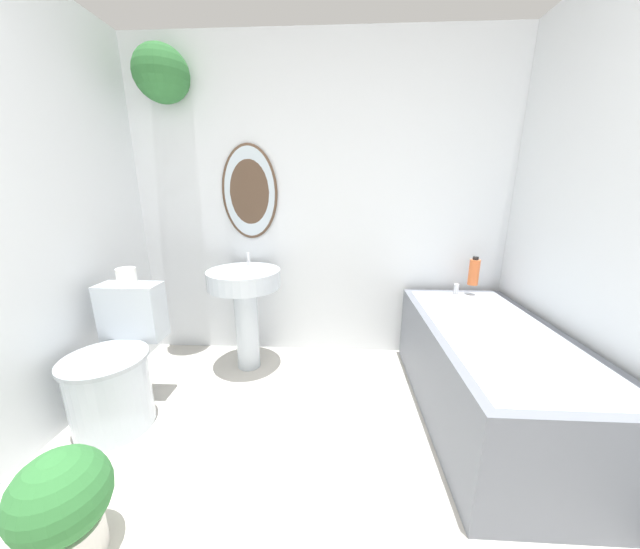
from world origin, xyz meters
The scene contains 7 objects.
wall_back centered at (-0.13, 2.32, 1.30)m, with size 2.96×0.37×2.40m.
toilet centered at (-1.14, 1.38, 0.31)m, with size 0.44×0.60×0.78m.
pedestal_sink centered at (-0.54, 2.00, 0.57)m, with size 0.53×0.53×0.87m.
bathtub centered at (1.03, 1.52, 0.30)m, with size 0.73×1.47×0.65m.
shampoo_bottle centered at (1.15, 2.15, 0.74)m, with size 0.07×0.07×0.21m.
potted_plant centered at (-0.84, 0.65, 0.25)m, with size 0.33×0.33×0.44m.
toilet_paper_roll centered at (-1.14, 1.60, 0.83)m, with size 0.11×0.11×0.10m.
Camera 1 is at (0.13, -0.20, 1.34)m, focal length 18.00 mm.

